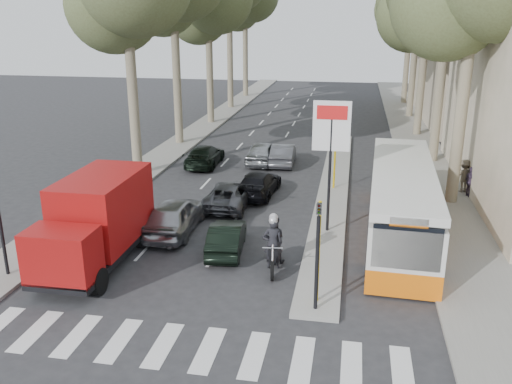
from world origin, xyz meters
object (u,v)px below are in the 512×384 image
red_truck (97,220)px  motorcycle (273,243)px  silver_hatchback (175,215)px  city_bus (401,201)px  dark_hatchback (227,237)px

red_truck → motorcycle: bearing=7.5°
silver_hatchback → city_bus: size_ratio=0.39×
city_bus → silver_hatchback: bearing=-169.5°
red_truck → motorcycle: size_ratio=2.51×
city_bus → motorcycle: (-4.73, -3.79, -0.62)m
silver_hatchback → red_truck: 3.92m
dark_hatchback → city_bus: city_bus is taller
red_truck → city_bus: size_ratio=0.54×
city_bus → motorcycle: bearing=-138.8°
dark_hatchback → motorcycle: (1.97, -0.99, 0.35)m
dark_hatchback → motorcycle: 2.23m
silver_hatchback → city_bus: city_bus is taller
dark_hatchback → motorcycle: size_ratio=1.48×
dark_hatchback → city_bus: (6.70, 2.80, 0.97)m
silver_hatchback → dark_hatchback: 3.01m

